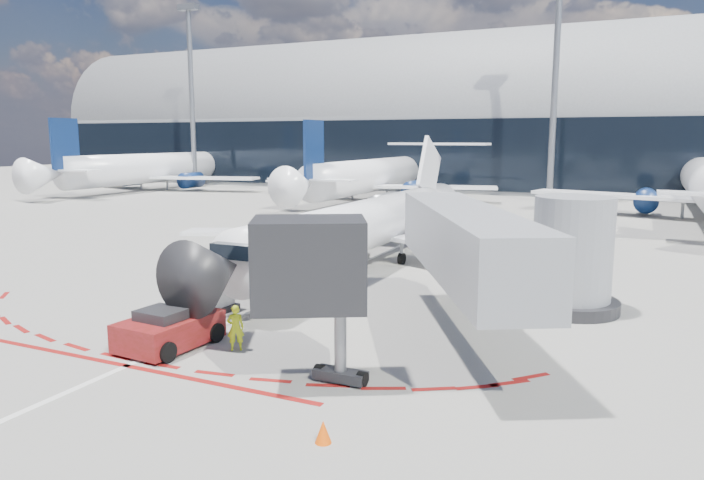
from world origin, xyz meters
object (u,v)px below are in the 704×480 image
at_px(regional_jet, 368,223).
at_px(pushback_tug, 169,329).
at_px(uld_container, 209,291).
at_px(ramp_worker, 235,328).

distance_m(regional_jet, pushback_tug, 15.64).
relative_size(pushback_tug, uld_container, 2.78).
relative_size(ramp_worker, uld_container, 0.80).
bearing_deg(uld_container, ramp_worker, -40.01).
relative_size(regional_jet, ramp_worker, 18.34).
bearing_deg(pushback_tug, regional_jet, 91.29).
bearing_deg(regional_jet, pushback_tug, -92.75).
bearing_deg(regional_jet, ramp_worker, -84.06).
bearing_deg(ramp_worker, regional_jet, -119.67).
distance_m(regional_jet, uld_container, 11.62).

